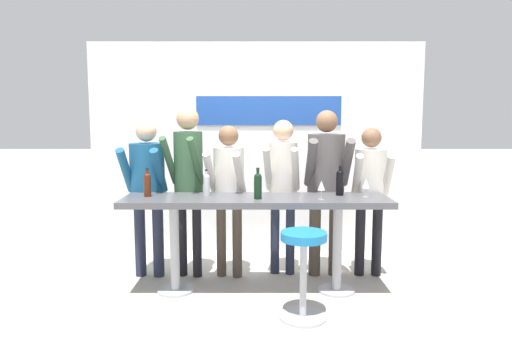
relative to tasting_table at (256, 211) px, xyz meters
name	(u,v)px	position (x,y,z in m)	size (l,w,h in m)	color
ground_plane	(256,291)	(0.00, 0.00, -0.81)	(40.00, 40.00, 0.00)	#B2ADA3
back_wall	(256,148)	(0.00, 1.45, 0.52)	(4.17, 0.12, 2.64)	white
tasting_table	(256,211)	(0.00, 0.00, 0.00)	(2.57, 0.60, 0.95)	#4C4C51
bar_stool	(303,261)	(0.40, -0.60, -0.30)	(0.41, 0.41, 0.76)	#B2B2B7
person_far_left	(147,181)	(-1.15, 0.44, 0.23)	(0.46, 0.56, 1.68)	#23283D
person_left	(188,170)	(-0.72, 0.44, 0.35)	(0.43, 0.58, 1.82)	black
person_center_left	(229,184)	(-0.29, 0.43, 0.21)	(0.45, 0.55, 1.63)	#473D33
person_center	(283,178)	(0.29, 0.52, 0.25)	(0.42, 0.54, 1.68)	#23283D
person_center_right	(326,175)	(0.75, 0.48, 0.30)	(0.48, 0.58, 1.79)	#473D33
person_right	(370,185)	(1.22, 0.46, 0.19)	(0.42, 0.52, 1.60)	black
wine_bottle_0	(147,183)	(-1.06, 0.04, 0.27)	(0.07, 0.07, 0.28)	#4C1E0F
wine_bottle_1	(340,181)	(0.83, 0.11, 0.28)	(0.08, 0.08, 0.30)	black
wine_bottle_2	(207,184)	(-0.49, 0.10, 0.26)	(0.06, 0.06, 0.26)	#B7BCC1
wine_bottle_3	(258,185)	(0.02, -0.09, 0.27)	(0.07, 0.07, 0.30)	black
wine_glass_0	(366,184)	(1.07, 0.02, 0.26)	(0.07, 0.07, 0.18)	silver
wine_glass_1	(321,186)	(0.62, -0.10, 0.26)	(0.07, 0.07, 0.18)	silver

